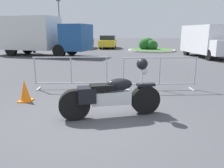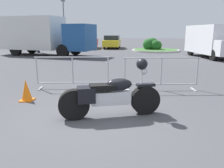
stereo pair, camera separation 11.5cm
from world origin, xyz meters
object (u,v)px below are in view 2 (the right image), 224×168
at_px(crowd_barrier_near, 73,72).
at_px(parked_car_maroon, 39,41).
at_px(pedestrian, 38,42).
at_px(motorcycle, 111,95).
at_px(delivery_van, 212,40).
at_px(crowd_barrier_far, 161,73).
at_px(parked_car_green, 64,41).
at_px(parked_car_red, 87,42).
at_px(parked_car_yellow, 112,42).
at_px(traffic_cone, 26,90).
at_px(street_lamp, 64,16).
at_px(box_truck, 41,34).

bearing_deg(crowd_barrier_near, parked_car_maroon, 115.20).
bearing_deg(pedestrian, motorcycle, -178.09).
relative_size(motorcycle, delivery_van, 0.43).
bearing_deg(crowd_barrier_far, parked_car_green, 114.86).
bearing_deg(parked_car_red, parked_car_yellow, -79.04).
distance_m(parked_car_green, traffic_cone, 20.20).
bearing_deg(motorcycle, parked_car_red, 86.15).
height_order(crowd_barrier_near, parked_car_red, parked_car_red).
xyz_separation_m(crowd_barrier_near, delivery_van, (7.87, 9.68, 0.68)).
height_order(traffic_cone, street_lamp, street_lamp).
bearing_deg(delivery_van, box_truck, -102.46).
bearing_deg(street_lamp, traffic_cone, -76.61).
xyz_separation_m(parked_car_green, street_lamp, (-0.77, 3.09, 2.94)).
bearing_deg(crowd_barrier_near, motorcycle, -58.58).
distance_m(delivery_van, parked_car_maroon, 18.24).
bearing_deg(parked_car_red, pedestrian, 149.12).
bearing_deg(parked_car_yellow, delivery_van, -135.65).
xyz_separation_m(motorcycle, crowd_barrier_far, (1.43, 2.34, 0.07)).
relative_size(motorcycle, crowd_barrier_far, 0.93).
bearing_deg(crowd_barrier_near, pedestrian, 116.83).
relative_size(crowd_barrier_near, delivery_van, 0.46).
distance_m(box_truck, traffic_cone, 12.37).
relative_size(box_truck, pedestrian, 4.74).
xyz_separation_m(parked_car_maroon, parked_car_green, (2.81, 0.41, 0.02)).
relative_size(parked_car_green, pedestrian, 2.68).
xyz_separation_m(parked_car_maroon, street_lamp, (2.04, 3.50, 2.96)).
distance_m(parked_car_green, street_lamp, 4.33).
bearing_deg(crowd_barrier_far, crowd_barrier_near, 180.00).
height_order(crowd_barrier_near, parked_car_yellow, parked_car_yellow).
xyz_separation_m(crowd_barrier_near, parked_car_maroon, (-8.41, 17.87, 0.19)).
bearing_deg(traffic_cone, parked_car_yellow, 87.15).
xyz_separation_m(crowd_barrier_far, parked_car_red, (-5.66, 17.66, 0.21)).
distance_m(box_truck, street_lamp, 11.41).
relative_size(crowd_barrier_far, box_truck, 0.30).
bearing_deg(box_truck, motorcycle, -48.32).
height_order(parked_car_maroon, parked_car_green, parked_car_green).
distance_m(crowd_barrier_far, box_truck, 12.98).
bearing_deg(delivery_van, street_lamp, -139.40).
height_order(motorcycle, parked_car_red, parked_car_red).
bearing_deg(pedestrian, parked_car_red, -57.98).
distance_m(crowd_barrier_far, traffic_cone, 4.07).
relative_size(delivery_van, traffic_cone, 8.92).
bearing_deg(traffic_cone, parked_car_red, 95.52).
bearing_deg(parked_car_red, delivery_van, -125.37).
distance_m(parked_car_red, traffic_cone, 19.12).
distance_m(motorcycle, parked_car_maroon, 22.49).
xyz_separation_m(parked_car_green, traffic_cone, (4.64, -19.65, -0.48)).
distance_m(crowd_barrier_far, parked_car_red, 18.54).
relative_size(crowd_barrier_near, parked_car_red, 0.54).
bearing_deg(crowd_barrier_far, delivery_van, 62.64).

